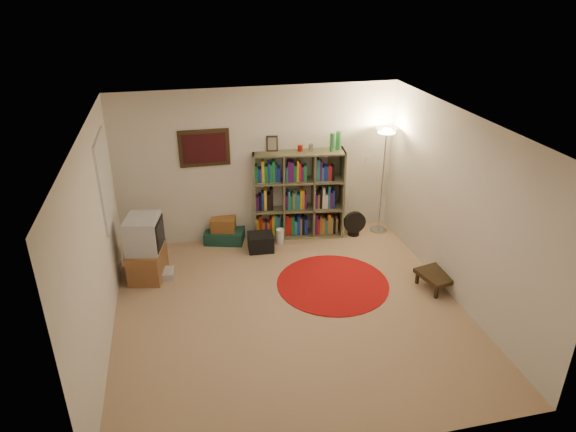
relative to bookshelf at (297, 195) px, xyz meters
name	(u,v)px	position (x,y,z in m)	size (l,w,h in m)	color
room	(286,224)	(-0.66, -2.09, 0.54)	(4.54, 4.54, 2.54)	#A2805F
bookshelf	(297,195)	(0.00, 0.00, 0.00)	(1.52, 0.63, 1.77)	brown
floor_lamp	(385,147)	(1.41, -0.18, 0.79)	(0.44, 0.44, 1.81)	#BBBCC0
floor_fan	(354,224)	(0.93, -0.26, -0.50)	(0.38, 0.20, 0.43)	black
tv_stand	(146,249)	(-2.43, -0.84, -0.26)	(0.57, 0.73, 0.95)	brown
dvd_box	(163,274)	(-2.24, -0.91, -0.66)	(0.35, 0.31, 0.11)	#B5B5BA
suitcase	(225,236)	(-1.23, 0.00, -0.61)	(0.71, 0.56, 0.20)	#13352B
wicker_basket	(223,224)	(-1.24, 0.00, -0.40)	(0.44, 0.36, 0.22)	brown
duffel_bag	(261,242)	(-0.70, -0.42, -0.58)	(0.41, 0.35, 0.27)	black
paper_towel	(280,236)	(-0.35, -0.27, -0.59)	(0.13, 0.13, 0.26)	white
red_rug	(333,283)	(0.13, -1.64, -0.71)	(1.60, 1.60, 0.01)	maroon
side_table	(439,275)	(1.56, -2.04, -0.52)	(0.61, 0.61, 0.24)	black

